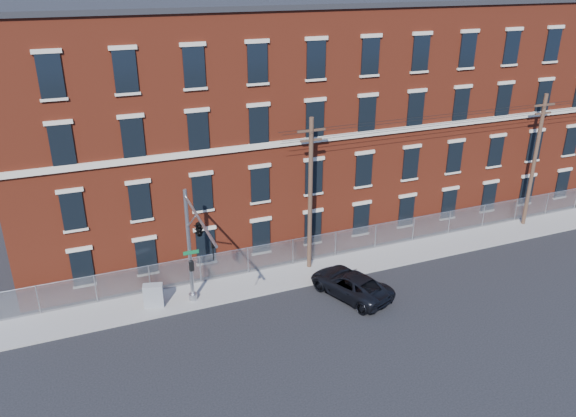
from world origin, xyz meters
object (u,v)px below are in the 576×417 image
at_px(traffic_signal_mast, 197,236).
at_px(utility_pole_near, 310,193).
at_px(utility_cabinet, 154,295).
at_px(pickup_truck, 351,284).

height_order(traffic_signal_mast, utility_pole_near, utility_pole_near).
height_order(traffic_signal_mast, utility_cabinet, traffic_signal_mast).
distance_m(utility_pole_near, utility_cabinet, 11.23).
height_order(utility_pole_near, pickup_truck, utility_pole_near).
relative_size(pickup_truck, utility_cabinet, 3.79).
distance_m(pickup_truck, utility_cabinet, 11.61).
xyz_separation_m(utility_pole_near, utility_cabinet, (-10.24, -0.93, -4.52)).
bearing_deg(pickup_truck, utility_cabinet, -35.91).
height_order(pickup_truck, utility_cabinet, utility_cabinet).
distance_m(traffic_signal_mast, utility_cabinet, 5.66).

